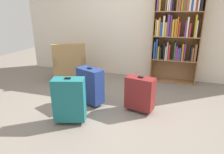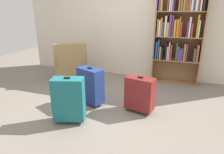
# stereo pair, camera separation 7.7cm
# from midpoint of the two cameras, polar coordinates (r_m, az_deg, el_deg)

# --- Properties ---
(ground_plane) EXTENTS (10.06, 10.06, 0.00)m
(ground_plane) POSITION_cam_midpoint_polar(r_m,az_deg,el_deg) (3.28, -0.69, -9.64)
(ground_plane) COLOR slate
(back_wall) EXTENTS (5.75, 0.10, 2.60)m
(back_wall) POSITION_cam_midpoint_polar(r_m,az_deg,el_deg) (4.79, 7.57, 15.63)
(back_wall) COLOR beige
(back_wall) RESTS_ON ground
(bookshelf) EXTENTS (0.99, 0.32, 2.05)m
(bookshelf) POSITION_cam_midpoint_polar(r_m,az_deg,el_deg) (4.48, 19.41, 12.69)
(bookshelf) COLOR olive
(bookshelf) RESTS_ON ground
(armchair) EXTENTS (0.96, 0.96, 0.90)m
(armchair) POSITION_cam_midpoint_polar(r_m,az_deg,el_deg) (4.65, -11.40, 2.98)
(armchair) COLOR #9E7A4C
(armchair) RESTS_ON ground
(mug) EXTENTS (0.12, 0.08, 0.10)m
(mug) POSITION_cam_midpoint_polar(r_m,az_deg,el_deg) (4.59, -5.16, -0.42)
(mug) COLOR white
(mug) RESTS_ON ground
(suitcase_navy_blue) EXTENTS (0.51, 0.39, 0.67)m
(suitcase_navy_blue) POSITION_cam_midpoint_polar(r_m,az_deg,el_deg) (3.36, -5.66, -2.42)
(suitcase_navy_blue) COLOR navy
(suitcase_navy_blue) RESTS_ON ground
(suitcase_dark_red) EXTENTS (0.49, 0.32, 0.60)m
(suitcase_dark_red) POSITION_cam_midpoint_polar(r_m,az_deg,el_deg) (3.14, 8.85, -4.82)
(suitcase_dark_red) COLOR maroon
(suitcase_dark_red) RESTS_ON ground
(suitcase_teal) EXTENTS (0.49, 0.35, 0.70)m
(suitcase_teal) POSITION_cam_midpoint_polar(r_m,az_deg,el_deg) (2.86, -11.84, -6.39)
(suitcase_teal) COLOR #19666B
(suitcase_teal) RESTS_ON ground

